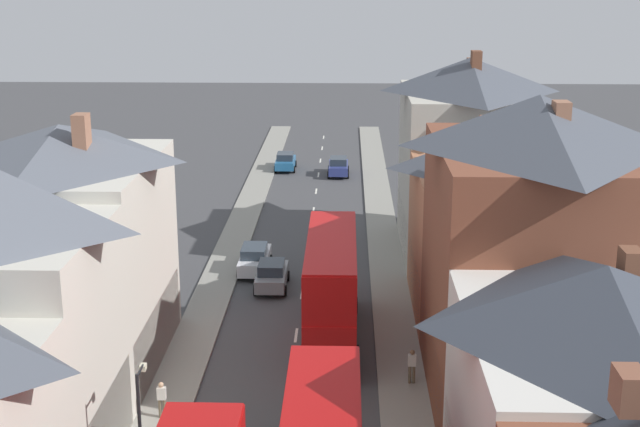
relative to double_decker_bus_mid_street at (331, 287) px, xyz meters
The scene contains 11 objects.
pavement_left 11.23m from the double_decker_bus_mid_street, 129.28° to the left, with size 2.20×104.00×0.14m, color gray.
pavement_right 9.46m from the double_decker_bus_mid_street, 68.56° to the left, with size 2.20×104.00×0.14m, color gray.
centre_line_dashes 7.24m from the double_decker_bus_mid_street, 105.57° to the left, with size 0.14×97.80×0.01m.
terrace_row_right 13.27m from the double_decker_bus_mid_street, 49.50° to the right, with size 8.00×60.64×13.32m.
double_decker_bus_mid_street is the anchor object (origin of this frame).
car_near_silver 11.44m from the double_decker_bus_mid_street, 115.73° to the left, with size 1.90×4.48×1.69m.
car_parked_right_a 38.65m from the double_decker_bus_mid_street, 97.28° to the left, with size 1.90×3.94×1.63m.
car_parked_left_b 36.30m from the double_decker_bus_mid_street, 89.99° to the left, with size 1.90×4.00×1.67m.
car_mid_white 8.32m from the double_decker_bus_mid_street, 116.37° to the left, with size 1.90×4.03×1.66m.
pedestrian_far_left 11.10m from the double_decker_bus_mid_street, 128.67° to the right, with size 0.36×0.22×1.61m.
pedestrian_far_right 6.53m from the double_decker_bus_mid_street, 53.66° to the right, with size 0.36×0.22×1.61m.
Camera 1 is at (2.49, -12.11, 18.33)m, focal length 50.00 mm.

